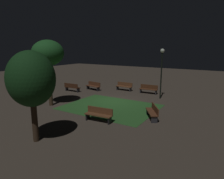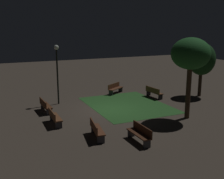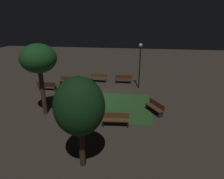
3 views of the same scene
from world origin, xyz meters
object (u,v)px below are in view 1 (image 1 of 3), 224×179
Objects in this scene: bench_path_side at (124,86)px; bench_lawn_edge at (93,86)px; tree_back_right at (48,54)px; tree_near_wall at (31,79)px; lamp_post_plaza_west at (162,65)px; bench_by_lamp at (153,111)px; bench_back_row at (72,87)px; bench_front_left at (149,89)px; bench_near_trees at (99,114)px.

bench_path_side is 3.36m from bench_lawn_edge.
tree_near_wall is at bearing 131.75° from tree_back_right.
bench_by_lamp is at bearing 103.59° from lamp_post_plaza_west.
bench_by_lamp is at bearing 161.76° from bench_back_row.
bench_back_row is 0.40× the size of lamp_post_plaza_west.
bench_path_side is 8.85m from bench_by_lamp.
tree_near_wall is (-1.94, 12.87, 2.63)m from bench_path_side.
bench_near_trees is at bearing 91.66° from bench_front_left.
tree_near_wall reaches higher than bench_lawn_edge.
tree_back_right reaches higher than bench_back_row.
tree_near_wall reaches higher than bench_back_row.
bench_back_row is 1.02× the size of bench_by_lamp.
tree_near_wall reaches higher than bench_near_trees.
bench_by_lamp is at bearing -121.75° from tree_near_wall.
tree_near_wall reaches higher than bench_by_lamp.
bench_lawn_edge is (6.02, -7.46, 0.00)m from bench_near_trees.
bench_back_row is 10.70m from bench_by_lamp.
bench_back_row is at bearing 51.85° from bench_lawn_edge.
bench_front_left and bench_back_row have the same top height.
bench_lawn_edge is 12.63m from tree_near_wall.
tree_back_right is (4.26, -4.78, 0.99)m from tree_near_wall.
bench_front_left and bench_lawn_edge have the same top height.
bench_front_left is at bearing -122.23° from tree_back_right.
bench_lawn_edge is at bearing -128.15° from bench_back_row.
tree_back_right is (-0.66, 6.55, 3.62)m from bench_lawn_edge.
lamp_post_plaza_west reaches higher than bench_path_side.
bench_near_trees and bench_lawn_edge have the same top height.
bench_front_left is 1.01× the size of bench_path_side.
bench_near_trees is at bearing 40.10° from bench_by_lamp.
bench_back_row and bench_near_trees have the same top height.
bench_front_left is 0.41× the size of tree_near_wall.
bench_near_trees is (-7.47, 5.62, 0.00)m from bench_back_row.
lamp_post_plaza_west is at bearing -167.11° from bench_back_row.
bench_back_row is at bearing -65.99° from tree_back_right.
bench_path_side is at bearing -81.43° from tree_near_wall.
bench_by_lamp is at bearing -139.90° from bench_near_trees.
bench_path_side is at bearing -152.64° from bench_lawn_edge.
bench_near_trees is 4.81m from tree_near_wall.
tree_back_right is at bearing 44.91° from lamp_post_plaza_west.
bench_by_lamp is (-5.74, 6.73, 0.00)m from bench_path_side.
bench_near_trees is 0.99× the size of bench_lawn_edge.
bench_path_side is at bearing -16.93° from lamp_post_plaza_west.
bench_path_side is 0.40× the size of lamp_post_plaza_west.
bench_near_trees is at bearing 79.64° from lamp_post_plaza_west.
lamp_post_plaza_west is at bearing -102.25° from tree_near_wall.
bench_by_lamp and bench_lawn_edge have the same top height.
bench_back_row is at bearing 25.13° from bench_front_left.
bench_path_side is (2.78, -0.00, 0.00)m from bench_front_left.
bench_front_left is 9.01m from bench_near_trees.
lamp_post_plaza_west reaches higher than bench_front_left.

